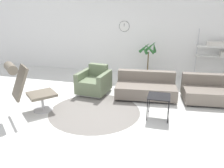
{
  "coord_description": "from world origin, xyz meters",
  "views": [
    {
      "loc": [
        1.29,
        -4.62,
        2.19
      ],
      "look_at": [
        0.04,
        0.03,
        0.55
      ],
      "focal_mm": 35.0,
      "sensor_mm": 36.0,
      "label": 1
    }
  ],
  "objects_px": {
    "couch_second": "(208,92)",
    "potted_plant": "(148,64)",
    "armchair_red": "(94,83)",
    "side_table": "(159,98)",
    "couch_low": "(146,88)",
    "lounge_chair": "(27,85)",
    "shelf_unit": "(218,49)"
  },
  "relations": [
    {
      "from": "lounge_chair",
      "to": "shelf_unit",
      "type": "height_order",
      "value": "shelf_unit"
    },
    {
      "from": "lounge_chair",
      "to": "couch_second",
      "type": "bearing_deg",
      "value": 65.61
    },
    {
      "from": "lounge_chair",
      "to": "potted_plant",
      "type": "distance_m",
      "value": 3.99
    },
    {
      "from": "couch_second",
      "to": "armchair_red",
      "type": "bearing_deg",
      "value": -2.41
    },
    {
      "from": "lounge_chair",
      "to": "armchair_red",
      "type": "xyz_separation_m",
      "value": [
        0.96,
        1.59,
        -0.39
      ]
    },
    {
      "from": "armchair_red",
      "to": "side_table",
      "type": "distance_m",
      "value": 2.09
    },
    {
      "from": "lounge_chair",
      "to": "potted_plant",
      "type": "height_order",
      "value": "potted_plant"
    },
    {
      "from": "side_table",
      "to": "potted_plant",
      "type": "height_order",
      "value": "potted_plant"
    },
    {
      "from": "couch_low",
      "to": "couch_second",
      "type": "distance_m",
      "value": 1.56
    },
    {
      "from": "armchair_red",
      "to": "couch_low",
      "type": "height_order",
      "value": "armchair_red"
    },
    {
      "from": "lounge_chair",
      "to": "side_table",
      "type": "bearing_deg",
      "value": 52.21
    },
    {
      "from": "potted_plant",
      "to": "armchair_red",
      "type": "bearing_deg",
      "value": -126.66
    },
    {
      "from": "side_table",
      "to": "shelf_unit",
      "type": "height_order",
      "value": "shelf_unit"
    },
    {
      "from": "armchair_red",
      "to": "potted_plant",
      "type": "xyz_separation_m",
      "value": [
        1.27,
        1.71,
        0.21
      ]
    },
    {
      "from": "armchair_red",
      "to": "shelf_unit",
      "type": "relative_size",
      "value": 0.55
    },
    {
      "from": "armchair_red",
      "to": "couch_second",
      "type": "relative_size",
      "value": 0.69
    },
    {
      "from": "lounge_chair",
      "to": "armchair_red",
      "type": "bearing_deg",
      "value": 99.98
    },
    {
      "from": "couch_low",
      "to": "couch_second",
      "type": "relative_size",
      "value": 1.23
    },
    {
      "from": "side_table",
      "to": "shelf_unit",
      "type": "bearing_deg",
      "value": 62.68
    },
    {
      "from": "couch_second",
      "to": "shelf_unit",
      "type": "bearing_deg",
      "value": -109.25
    },
    {
      "from": "shelf_unit",
      "to": "armchair_red",
      "type": "bearing_deg",
      "value": -149.37
    },
    {
      "from": "couch_low",
      "to": "side_table",
      "type": "distance_m",
      "value": 1.23
    },
    {
      "from": "couch_low",
      "to": "side_table",
      "type": "height_order",
      "value": "couch_low"
    },
    {
      "from": "lounge_chair",
      "to": "potted_plant",
      "type": "relative_size",
      "value": 0.92
    },
    {
      "from": "couch_second",
      "to": "potted_plant",
      "type": "relative_size",
      "value": 1.03
    },
    {
      "from": "side_table",
      "to": "shelf_unit",
      "type": "xyz_separation_m",
      "value": [
        1.58,
        3.05,
        0.6
      ]
    },
    {
      "from": "side_table",
      "to": "couch_second",
      "type": "bearing_deg",
      "value": 47.1
    },
    {
      "from": "lounge_chair",
      "to": "side_table",
      "type": "xyz_separation_m",
      "value": [
        2.76,
        0.54,
        -0.23
      ]
    },
    {
      "from": "lounge_chair",
      "to": "shelf_unit",
      "type": "relative_size",
      "value": 0.72
    },
    {
      "from": "armchair_red",
      "to": "couch_second",
      "type": "xyz_separation_m",
      "value": [
        2.95,
        0.19,
        -0.06
      ]
    },
    {
      "from": "couch_low",
      "to": "potted_plant",
      "type": "relative_size",
      "value": 1.27
    },
    {
      "from": "armchair_red",
      "to": "couch_second",
      "type": "bearing_deg",
      "value": -171.09
    }
  ]
}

